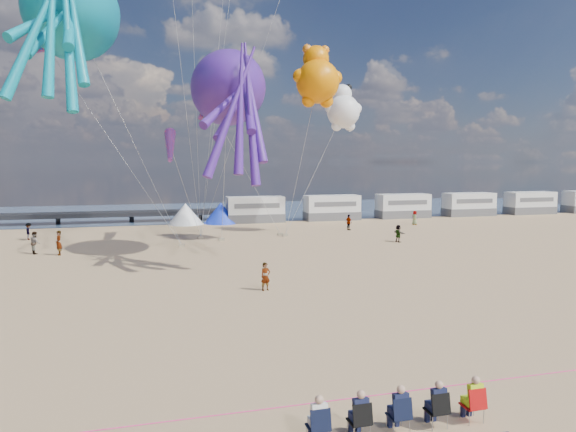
% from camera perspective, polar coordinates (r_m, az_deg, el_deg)
% --- Properties ---
extents(ground, '(120.00, 120.00, 0.00)m').
position_cam_1_polar(ground, '(20.63, 1.82, -13.82)').
color(ground, tan).
rests_on(ground, ground).
extents(water, '(120.00, 120.00, 0.00)m').
position_cam_1_polar(water, '(74.13, -10.49, 0.50)').
color(water, '#3B5270').
rests_on(water, ground).
extents(motorhome_0, '(6.60, 2.50, 3.00)m').
position_cam_1_polar(motorhome_0, '(59.98, -3.67, 0.73)').
color(motorhome_0, silver).
rests_on(motorhome_0, ground).
extents(motorhome_1, '(6.60, 2.50, 3.00)m').
position_cam_1_polar(motorhome_1, '(62.51, 4.90, 0.94)').
color(motorhome_1, silver).
rests_on(motorhome_1, ground).
extents(motorhome_2, '(6.60, 2.50, 3.00)m').
position_cam_1_polar(motorhome_2, '(66.32, 12.65, 1.10)').
color(motorhome_2, silver).
rests_on(motorhome_2, ground).
extents(motorhome_3, '(6.60, 2.50, 3.00)m').
position_cam_1_polar(motorhome_3, '(71.21, 19.45, 1.23)').
color(motorhome_3, silver).
rests_on(motorhome_3, ground).
extents(motorhome_4, '(6.60, 2.50, 3.00)m').
position_cam_1_polar(motorhome_4, '(76.96, 25.30, 1.33)').
color(motorhome_4, silver).
rests_on(motorhome_4, ground).
extents(tent_white, '(4.00, 4.00, 2.40)m').
position_cam_1_polar(tent_white, '(58.98, -11.31, 0.25)').
color(tent_white, white).
rests_on(tent_white, ground).
extents(tent_blue, '(4.00, 4.00, 2.40)m').
position_cam_1_polar(tent_blue, '(59.36, -7.46, 0.35)').
color(tent_blue, '#1933CC').
rests_on(tent_blue, ground).
extents(spectator_row, '(6.10, 0.90, 1.30)m').
position_cam_1_polar(spectator_row, '(14.49, 12.15, -20.10)').
color(spectator_row, black).
rests_on(spectator_row, ground).
extents(rope_line, '(34.00, 0.03, 0.03)m').
position_cam_1_polar(rope_line, '(16.27, 7.19, -19.44)').
color(rope_line, '#F2338C').
rests_on(rope_line, ground).
extents(standing_person, '(0.64, 0.51, 1.55)m').
position_cam_1_polar(standing_person, '(28.23, -2.52, -6.73)').
color(standing_person, tan).
rests_on(standing_person, ground).
extents(beachgoer_0, '(0.65, 0.69, 1.58)m').
position_cam_1_polar(beachgoer_0, '(59.08, 13.91, -0.20)').
color(beachgoer_0, '#7F6659').
rests_on(beachgoer_0, ground).
extents(beachgoer_1, '(0.83, 0.99, 1.72)m').
position_cam_1_polar(beachgoer_1, '(43.82, -26.29, -2.67)').
color(beachgoer_1, '#7F6659').
rests_on(beachgoer_1, ground).
extents(beachgoer_2, '(0.74, 0.86, 1.53)m').
position_cam_1_polar(beachgoer_2, '(51.99, -26.86, -1.53)').
color(beachgoer_2, '#7F6659').
rests_on(beachgoer_2, ground).
extents(beachgoer_3, '(0.88, 1.18, 1.63)m').
position_cam_1_polar(beachgoer_3, '(53.23, 6.77, -0.71)').
color(beachgoer_3, '#7F6659').
rests_on(beachgoer_3, ground).
extents(beachgoer_4, '(0.54, 0.94, 1.52)m').
position_cam_1_polar(beachgoer_4, '(46.10, 12.16, -1.91)').
color(beachgoer_4, '#7F6659').
rests_on(beachgoer_4, ground).
extents(beachgoer_5, '(1.23, 1.81, 1.87)m').
position_cam_1_polar(beachgoer_5, '(42.33, -24.12, -2.75)').
color(beachgoer_5, '#7F6659').
rests_on(beachgoer_5, ground).
extents(sandbag_a, '(0.50, 0.35, 0.22)m').
position_cam_1_polar(sandbag_a, '(43.54, -11.71, -3.22)').
color(sandbag_a, gray).
rests_on(sandbag_a, ground).
extents(sandbag_b, '(0.50, 0.35, 0.22)m').
position_cam_1_polar(sandbag_b, '(46.27, -7.38, -2.61)').
color(sandbag_b, gray).
rests_on(sandbag_b, ground).
extents(sandbag_c, '(0.50, 0.35, 0.22)m').
position_cam_1_polar(sandbag_c, '(48.53, -0.30, -2.15)').
color(sandbag_c, gray).
rests_on(sandbag_c, ground).
extents(sandbag_d, '(0.50, 0.35, 0.22)m').
position_cam_1_polar(sandbag_d, '(49.19, -0.86, -2.04)').
color(sandbag_d, gray).
rests_on(sandbag_d, ground).
extents(sandbag_e, '(0.50, 0.35, 0.22)m').
position_cam_1_polar(sandbag_e, '(47.88, -9.67, -2.35)').
color(sandbag_e, gray).
rests_on(sandbag_e, ground).
extents(kite_octopus_teal, '(7.39, 12.14, 12.93)m').
position_cam_1_polar(kite_octopus_teal, '(40.17, -22.89, 20.11)').
color(kite_octopus_teal, '#07849A').
extents(kite_octopus_purple, '(7.86, 11.42, 12.01)m').
position_cam_1_polar(kite_octopus_purple, '(38.91, -6.70, 13.91)').
color(kite_octopus_purple, '#471E89').
extents(kite_panda, '(4.07, 3.86, 5.37)m').
position_cam_1_polar(kite_panda, '(50.14, 6.17, 11.45)').
color(kite_panda, white).
extents(kite_teddy_orange, '(5.19, 4.99, 6.19)m').
position_cam_1_polar(kite_teddy_orange, '(44.13, 3.31, 14.68)').
color(kite_teddy_orange, '#FF8501').
extents(windsock_left, '(3.22, 7.13, 7.13)m').
position_cam_1_polar(windsock_left, '(43.65, -25.28, 16.71)').
color(windsock_left, red).
extents(windsock_mid, '(3.17, 6.62, 6.67)m').
position_cam_1_polar(windsock_mid, '(44.68, -8.79, 12.19)').
color(windsock_mid, red).
extents(windsock_right, '(1.11, 4.58, 4.55)m').
position_cam_1_polar(windsock_right, '(39.64, -12.96, 7.59)').
color(windsock_right, red).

